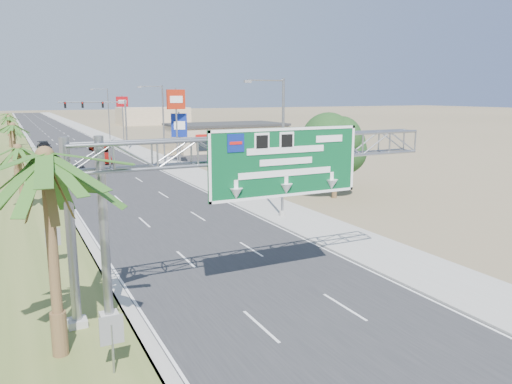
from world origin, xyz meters
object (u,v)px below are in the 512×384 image
object	(u,v)px
store_building	(226,137)
car_right_lane	(99,147)
sign_gantry	(249,162)
car_far	(44,146)
car_left_lane	(79,173)
pole_sign_red_far	(122,106)
signal_mast	(113,120)
car_mid_lane	(105,158)
palm_near	(45,157)
pole_sign_red_near	(176,104)
pole_sign_blue	(179,127)

from	to	relation	value
store_building	car_right_lane	size ratio (longest dim) A/B	3.49
sign_gantry	car_far	bearing A→B (deg)	93.20
car_left_lane	pole_sign_red_far	world-z (taller)	pole_sign_red_far
sign_gantry	store_building	bearing A→B (deg)	67.64
signal_mast	car_mid_lane	distance (m)	15.40
signal_mast	car_far	world-z (taller)	signal_mast
car_right_lane	car_far	bearing A→B (deg)	145.70
sign_gantry	car_right_lane	xyz separation A→B (m)	(3.98, 62.91, -5.34)
signal_mast	store_building	world-z (taller)	signal_mast
palm_near	pole_sign_red_far	size ratio (longest dim) A/B	0.96
signal_mast	pole_sign_red_near	bearing A→B (deg)	-79.48
signal_mast	store_building	bearing A→B (deg)	-19.54
palm_near	signal_mast	world-z (taller)	palm_near
car_far	pole_sign_blue	world-z (taller)	pole_sign_blue
car_left_lane	pole_sign_blue	xyz separation A→B (m)	(13.35, 6.97, 4.01)
signal_mast	car_far	distance (m)	12.05
store_building	car_left_lane	xyz separation A→B (m)	(-25.67, -20.48, -1.20)
car_right_lane	pole_sign_red_near	size ratio (longest dim) A/B	0.53
sign_gantry	signal_mast	xyz separation A→B (m)	(6.23, 62.05, -1.21)
car_right_lane	pole_sign_red_far	world-z (taller)	pole_sign_red_far
sign_gantry	pole_sign_blue	bearing A→B (deg)	75.84
sign_gantry	car_right_lane	distance (m)	63.26
sign_gantry	pole_sign_red_near	bearing A→B (deg)	76.35
pole_sign_red_near	pole_sign_red_far	size ratio (longest dim) A/B	1.11
car_right_lane	signal_mast	bearing A→B (deg)	-25.59
store_building	sign_gantry	bearing A→B (deg)	-112.36
store_building	pole_sign_red_far	distance (m)	21.78
palm_near	signal_mast	distance (m)	65.60
car_left_lane	pole_sign_blue	distance (m)	15.59
car_mid_lane	car_far	world-z (taller)	car_far
pole_sign_blue	pole_sign_red_far	bearing A→B (deg)	91.28
palm_near	car_left_lane	xyz separation A→B (m)	(5.53, 37.52, -6.13)
pole_sign_red_near	pole_sign_red_far	world-z (taller)	pole_sign_red_near
car_left_lane	car_far	bearing A→B (deg)	94.55
palm_near	pole_sign_red_near	world-z (taller)	pole_sign_red_near
car_mid_lane	store_building	bearing A→B (deg)	26.17
car_left_lane	car_right_lane	bearing A→B (deg)	78.90
car_far	store_building	bearing A→B (deg)	-23.31
car_mid_lane	car_right_lane	size ratio (longest dim) A/B	0.81
sign_gantry	car_mid_lane	size ratio (longest dim) A/B	4.01
palm_near	store_building	bearing A→B (deg)	61.72
car_right_lane	pole_sign_blue	distance (m)	21.83
sign_gantry	pole_sign_red_far	distance (m)	73.54
car_far	pole_sign_blue	bearing A→B (deg)	-60.18
store_building	car_left_lane	world-z (taller)	store_building
car_right_lane	pole_sign_red_far	size ratio (longest dim) A/B	0.59
pole_sign_blue	pole_sign_red_far	world-z (taller)	pole_sign_red_far
sign_gantry	pole_sign_red_near	distance (m)	42.66
palm_near	signal_mast	size ratio (longest dim) A/B	0.81
pole_sign_red_near	sign_gantry	bearing A→B (deg)	-103.65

